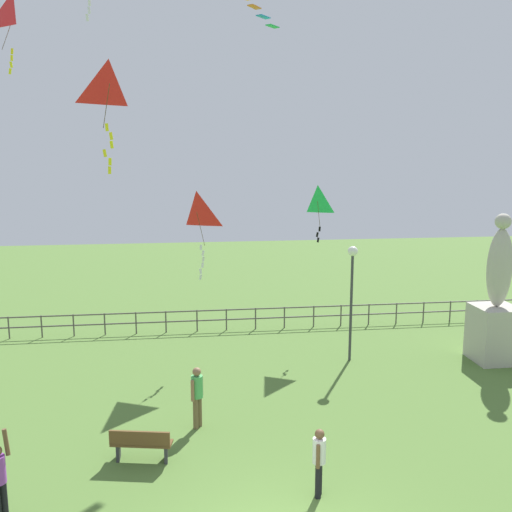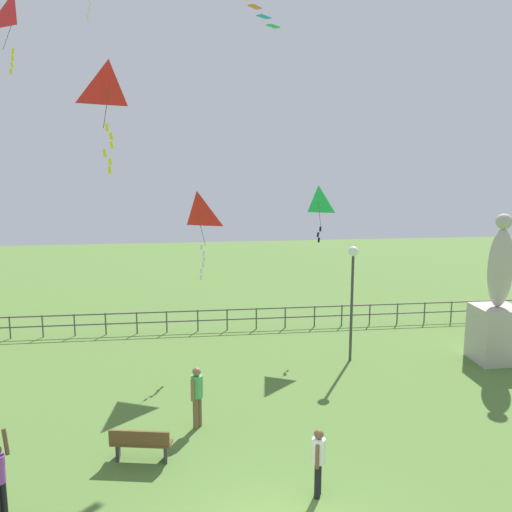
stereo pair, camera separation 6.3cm
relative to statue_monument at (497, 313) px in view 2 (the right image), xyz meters
name	(u,v)px [view 2 (the right image)]	position (x,y,z in m)	size (l,w,h in m)	color
statue_monument	(497,313)	(0.00, 0.00, 0.00)	(1.54, 1.54, 5.46)	#B2AD9E
lamppost	(352,278)	(-5.24, 0.73, 1.30)	(0.36, 0.36, 4.28)	#38383D
park_bench	(141,443)	(-12.40, -5.34, -1.36)	(1.55, 0.70, 0.85)	brown
person_1	(318,458)	(-8.41, -7.31, -0.92)	(0.29, 0.45, 1.58)	black
person_3	(197,393)	(-10.97, -3.76, -0.82)	(0.35, 0.45, 1.74)	brown
kite_1	(15,15)	(-16.75, 2.54, 10.35)	(1.28, 1.18, 2.69)	red
kite_2	(110,87)	(-13.02, -3.32, 7.32)	(1.14, 0.98, 2.82)	red
kite_3	(197,214)	(-10.76, 1.37, 3.60)	(1.22, 1.17, 3.18)	red
kite_4	(318,203)	(-5.98, 3.12, 3.83)	(0.99, 0.98, 2.26)	#1EB759
waterfront_railing	(217,317)	(-9.94, 4.95, -1.21)	(36.00, 0.06, 0.95)	#4C4742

